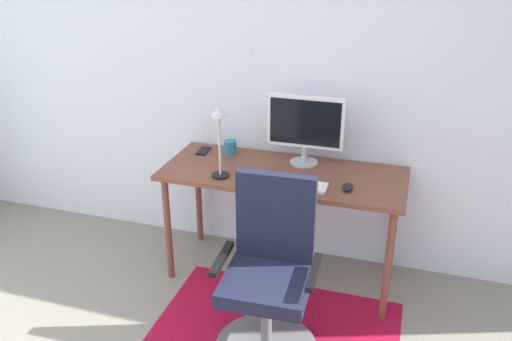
# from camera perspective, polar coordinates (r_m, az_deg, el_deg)

# --- Properties ---
(wall_back) EXTENTS (6.00, 0.10, 2.60)m
(wall_back) POSITION_cam_1_polar(r_m,az_deg,el_deg) (3.50, 1.90, 10.74)
(wall_back) COLOR silver
(wall_back) RESTS_ON ground
(area_rug) EXTENTS (1.40, 1.13, 0.01)m
(area_rug) POSITION_cam_1_polar(r_m,az_deg,el_deg) (3.13, 1.63, -18.07)
(area_rug) COLOR maroon
(area_rug) RESTS_ON ground
(desk) EXTENTS (1.52, 0.62, 0.76)m
(desk) POSITION_cam_1_polar(r_m,az_deg,el_deg) (3.31, 2.94, -1.36)
(desk) COLOR brown
(desk) RESTS_ON ground
(monitor) EXTENTS (0.49, 0.18, 0.45)m
(monitor) POSITION_cam_1_polar(r_m,az_deg,el_deg) (3.32, 5.39, 4.97)
(monitor) COLOR #B2B2B7
(monitor) RESTS_ON desk
(keyboard) EXTENTS (0.43, 0.13, 0.02)m
(keyboard) POSITION_cam_1_polar(r_m,az_deg,el_deg) (3.10, 3.82, -1.47)
(keyboard) COLOR white
(keyboard) RESTS_ON desk
(computer_mouse) EXTENTS (0.06, 0.10, 0.03)m
(computer_mouse) POSITION_cam_1_polar(r_m,az_deg,el_deg) (3.08, 9.94, -1.79)
(computer_mouse) COLOR black
(computer_mouse) RESTS_ON desk
(coffee_cup) EXTENTS (0.08, 0.08, 0.10)m
(coffee_cup) POSITION_cam_1_polar(r_m,az_deg,el_deg) (3.53, -2.81, 2.54)
(coffee_cup) COLOR teal
(coffee_cup) RESTS_ON desk
(cell_phone) EXTENTS (0.08, 0.14, 0.01)m
(cell_phone) POSITION_cam_1_polar(r_m,az_deg,el_deg) (3.60, -5.74, 2.14)
(cell_phone) COLOR black
(cell_phone) RESTS_ON desk
(desk_lamp) EXTENTS (0.11, 0.11, 0.45)m
(desk_lamp) POSITION_cam_1_polar(r_m,az_deg,el_deg) (3.10, -4.03, 4.54)
(desk_lamp) COLOR black
(desk_lamp) RESTS_ON desk
(office_chair) EXTENTS (0.57, 0.57, 1.01)m
(office_chair) POSITION_cam_1_polar(r_m,az_deg,el_deg) (2.85, 1.41, -12.90)
(office_chair) COLOR slate
(office_chair) RESTS_ON ground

